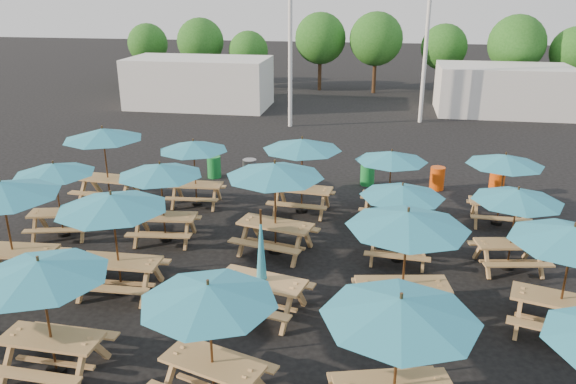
% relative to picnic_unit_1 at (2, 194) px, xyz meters
% --- Properties ---
extents(ground, '(120.00, 120.00, 0.00)m').
position_rel_picnic_unit_1_xyz_m(ground, '(5.83, 2.74, -2.23)').
color(ground, black).
rests_on(ground, ground).
extents(picnic_unit_1, '(2.76, 2.76, 2.55)m').
position_rel_picnic_unit_1_xyz_m(picnic_unit_1, '(0.00, 0.00, 0.00)').
color(picnic_unit_1, tan).
rests_on(picnic_unit_1, ground).
extents(picnic_unit_2, '(2.63, 2.63, 2.15)m').
position_rel_picnic_unit_1_xyz_m(picnic_unit_2, '(-0.34, 2.62, -0.35)').
color(picnic_unit_2, tan).
rests_on(picnic_unit_2, ground).
extents(picnic_unit_3, '(2.68, 2.68, 2.46)m').
position_rel_picnic_unit_1_xyz_m(picnic_unit_3, '(-0.28, 5.36, -0.07)').
color(picnic_unit_3, tan).
rests_on(picnic_unit_3, ground).
extents(picnic_unit_4, '(2.41, 2.41, 2.30)m').
position_rel_picnic_unit_1_xyz_m(picnic_unit_4, '(2.76, -2.95, -0.22)').
color(picnic_unit_4, tan).
rests_on(picnic_unit_4, ground).
extents(picnic_unit_5, '(2.51, 2.51, 2.42)m').
position_rel_picnic_unit_1_xyz_m(picnic_unit_5, '(2.66, -0.04, -0.12)').
color(picnic_unit_5, tan).
rests_on(picnic_unit_5, ground).
extents(picnic_unit_6, '(2.48, 2.48, 2.24)m').
position_rel_picnic_unit_1_xyz_m(picnic_unit_6, '(2.63, 2.78, -0.27)').
color(picnic_unit_6, tan).
rests_on(picnic_unit_6, ground).
extents(picnic_unit_7, '(2.31, 2.31, 2.14)m').
position_rel_picnic_unit_1_xyz_m(picnic_unit_7, '(2.62, 5.54, -0.36)').
color(picnic_unit_7, tan).
rests_on(picnic_unit_7, ground).
extents(picnic_unit_8, '(2.84, 2.84, 2.24)m').
position_rel_picnic_unit_1_xyz_m(picnic_unit_8, '(5.79, -3.13, -0.27)').
color(picnic_unit_8, tan).
rests_on(picnic_unit_8, ground).
extents(picnic_unit_9, '(2.20, 2.03, 2.40)m').
position_rel_picnic_unit_1_xyz_m(picnic_unit_9, '(6.04, -0.35, -1.25)').
color(picnic_unit_9, tan).
rests_on(picnic_unit_9, ground).
extents(picnic_unit_10, '(3.03, 3.03, 2.48)m').
position_rel_picnic_unit_1_xyz_m(picnic_unit_10, '(5.77, 2.59, -0.06)').
color(picnic_unit_10, tan).
rests_on(picnic_unit_10, ground).
extents(picnic_unit_11, '(2.61, 2.61, 2.37)m').
position_rel_picnic_unit_1_xyz_m(picnic_unit_11, '(6.05, 5.51, -0.16)').
color(picnic_unit_11, tan).
rests_on(picnic_unit_11, ground).
extents(picnic_unit_12, '(2.95, 2.95, 2.37)m').
position_rel_picnic_unit_1_xyz_m(picnic_unit_12, '(8.78, -3.28, -0.16)').
color(picnic_unit_12, tan).
rests_on(picnic_unit_12, ground).
extents(picnic_unit_13, '(2.90, 2.90, 2.46)m').
position_rel_picnic_unit_1_xyz_m(picnic_unit_13, '(8.98, -0.07, -0.08)').
color(picnic_unit_13, tan).
rests_on(picnic_unit_13, ground).
extents(picnic_unit_14, '(2.23, 2.23, 2.07)m').
position_rel_picnic_unit_1_xyz_m(picnic_unit_14, '(8.96, 2.62, -0.42)').
color(picnic_unit_14, tan).
rests_on(picnic_unit_14, ground).
extents(picnic_unit_15, '(2.32, 2.32, 2.10)m').
position_rel_picnic_unit_1_xyz_m(picnic_unit_15, '(8.70, 5.51, -0.39)').
color(picnic_unit_15, tan).
rests_on(picnic_unit_15, ground).
extents(picnic_unit_17, '(2.98, 2.98, 2.38)m').
position_rel_picnic_unit_1_xyz_m(picnic_unit_17, '(12.08, -0.11, -0.15)').
color(picnic_unit_17, tan).
rests_on(picnic_unit_17, ground).
extents(picnic_unit_18, '(2.49, 2.49, 2.12)m').
position_rel_picnic_unit_1_xyz_m(picnic_unit_18, '(11.66, 2.64, -0.38)').
color(picnic_unit_18, tan).
rests_on(picnic_unit_18, ground).
extents(picnic_unit_19, '(2.26, 2.26, 2.16)m').
position_rel_picnic_unit_1_xyz_m(picnic_unit_19, '(11.90, 5.52, -0.34)').
color(picnic_unit_19, tan).
rests_on(picnic_unit_19, ground).
extents(waste_bin_0, '(0.50, 0.50, 0.80)m').
position_rel_picnic_unit_1_xyz_m(waste_bin_0, '(2.39, 8.31, -1.84)').
color(waste_bin_0, '#188536').
rests_on(waste_bin_0, ground).
extents(waste_bin_1, '(0.50, 0.50, 0.80)m').
position_rel_picnic_unit_1_xyz_m(waste_bin_1, '(3.77, 8.15, -1.84)').
color(waste_bin_1, gray).
rests_on(waste_bin_1, ground).
extents(waste_bin_2, '(0.50, 0.50, 0.80)m').
position_rel_picnic_unit_1_xyz_m(waste_bin_2, '(7.97, 8.41, -1.84)').
color(waste_bin_2, '#188536').
rests_on(waste_bin_2, ground).
extents(waste_bin_3, '(0.50, 0.50, 0.80)m').
position_rel_picnic_unit_1_xyz_m(waste_bin_3, '(10.37, 8.34, -1.84)').
color(waste_bin_3, '#E24B0D').
rests_on(waste_bin_3, ground).
extents(waste_bin_4, '(0.50, 0.50, 0.80)m').
position_rel_picnic_unit_1_xyz_m(waste_bin_4, '(12.28, 8.03, -1.84)').
color(waste_bin_4, '#E24B0D').
rests_on(waste_bin_4, ground).
extents(mast_0, '(0.20, 0.20, 12.00)m').
position_rel_picnic_unit_1_xyz_m(mast_0, '(3.83, 16.74, 3.77)').
color(mast_0, silver).
rests_on(mast_0, ground).
extents(mast_1, '(0.20, 0.20, 12.00)m').
position_rel_picnic_unit_1_xyz_m(mast_1, '(10.33, 18.74, 3.77)').
color(mast_1, silver).
rests_on(mast_1, ground).
extents(event_tent_0, '(8.00, 4.00, 2.80)m').
position_rel_picnic_unit_1_xyz_m(event_tent_0, '(-2.17, 20.74, -0.83)').
color(event_tent_0, silver).
rests_on(event_tent_0, ground).
extents(event_tent_1, '(7.00, 4.00, 2.60)m').
position_rel_picnic_unit_1_xyz_m(event_tent_1, '(14.83, 21.74, -0.93)').
color(event_tent_1, silver).
rests_on(event_tent_1, ground).
extents(tree_0, '(2.80, 2.80, 4.24)m').
position_rel_picnic_unit_1_xyz_m(tree_0, '(-8.24, 27.98, 0.60)').
color(tree_0, '#382314').
rests_on(tree_0, ground).
extents(tree_1, '(3.11, 3.11, 4.72)m').
position_rel_picnic_unit_1_xyz_m(tree_1, '(-3.91, 26.64, 0.92)').
color(tree_1, '#382314').
rests_on(tree_1, ground).
extents(tree_2, '(2.59, 2.59, 3.93)m').
position_rel_picnic_unit_1_xyz_m(tree_2, '(-0.56, 26.39, 0.39)').
color(tree_2, '#382314').
rests_on(tree_2, ground).
extents(tree_3, '(3.36, 3.36, 5.09)m').
position_rel_picnic_unit_1_xyz_m(tree_3, '(4.08, 27.45, 1.17)').
color(tree_3, '#382314').
rests_on(tree_3, ground).
extents(tree_4, '(3.41, 3.41, 5.17)m').
position_rel_picnic_unit_1_xyz_m(tree_4, '(7.73, 26.99, 1.23)').
color(tree_4, '#382314').
rests_on(tree_4, ground).
extents(tree_5, '(2.94, 2.94, 4.45)m').
position_rel_picnic_unit_1_xyz_m(tree_5, '(12.05, 27.41, 0.74)').
color(tree_5, '#382314').
rests_on(tree_5, ground).
extents(tree_6, '(3.38, 3.38, 5.13)m').
position_rel_picnic_unit_1_xyz_m(tree_6, '(16.06, 25.63, 1.19)').
color(tree_6, '#382314').
rests_on(tree_6, ground).
extents(tree_7, '(2.95, 2.95, 4.48)m').
position_rel_picnic_unit_1_xyz_m(tree_7, '(19.46, 25.66, 0.76)').
color(tree_7, '#382314').
rests_on(tree_7, ground).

